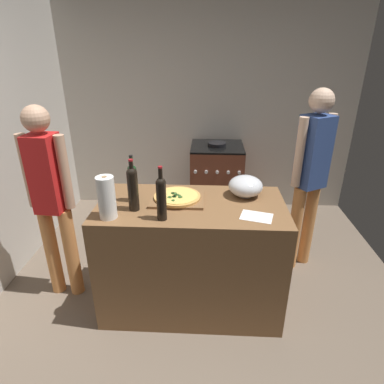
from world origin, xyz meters
TOP-DOWN VIEW (x-y plane):
  - ground_plane at (0.00, 1.31)m, footprint 3.85×3.23m
  - kitchen_wall_rear at (0.00, 2.68)m, footprint 3.85×0.10m
  - counter at (0.04, 0.73)m, footprint 1.38×0.71m
  - cutting_board at (-0.07, 0.79)m, footprint 0.40×0.32m
  - pizza at (-0.07, 0.79)m, footprint 0.35×0.35m
  - mixing_bowl at (0.45, 0.90)m, footprint 0.26×0.26m
  - paper_towel_roll at (-0.51, 0.50)m, footprint 0.12×0.12m
  - wine_bottle_dark at (-0.36, 0.62)m, footprint 0.07×0.07m
  - wine_bottle_clear at (-0.39, 0.76)m, footprint 0.07×0.07m
  - wine_bottle_green at (-0.14, 0.49)m, footprint 0.07×0.07m
  - recipe_sheet at (0.49, 0.56)m, footprint 0.24×0.20m
  - stove at (0.26, 2.28)m, footprint 0.61×0.61m
  - person_in_stripes at (-1.05, 0.81)m, footprint 0.37×0.21m
  - person_in_red at (1.06, 1.32)m, footprint 0.36×0.29m

SIDE VIEW (x-z plane):
  - ground_plane at x=0.00m, z-range -0.02..0.00m
  - counter at x=0.04m, z-range 0.00..0.91m
  - stove at x=0.26m, z-range -0.02..0.94m
  - recipe_sheet at x=0.49m, z-range 0.91..0.92m
  - person_in_stripes at x=-1.05m, z-range 0.11..1.72m
  - cutting_board at x=-0.07m, z-range 0.91..0.93m
  - pizza at x=-0.07m, z-range 0.93..0.96m
  - person_in_red at x=1.06m, z-range 0.14..1.81m
  - mixing_bowl at x=0.45m, z-range 0.92..1.08m
  - paper_towel_roll at x=-0.51m, z-range 0.91..1.21m
  - wine_bottle_clear at x=-0.39m, z-range 0.89..1.25m
  - wine_bottle_green at x=-0.14m, z-range 0.89..1.27m
  - wine_bottle_dark at x=-0.36m, z-range 0.90..1.27m
  - kitchen_wall_rear at x=0.00m, z-range 0.00..2.60m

